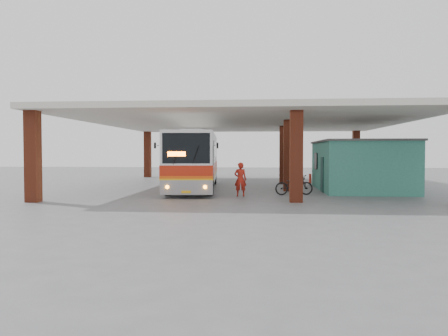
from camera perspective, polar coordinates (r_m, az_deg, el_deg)
name	(u,v)px	position (r m, az deg, el deg)	size (l,w,h in m)	color
ground	(237,195)	(24.07, 1.67, -3.59)	(90.00, 90.00, 0.00)	#515154
brick_columns	(263,155)	(28.91, 5.06, 1.66)	(20.10, 21.60, 4.35)	maroon
canopy_roof	(249,122)	(30.50, 3.31, 6.06)	(21.00, 23.00, 0.30)	beige
shop_building	(360,165)	(28.59, 17.31, 0.35)	(5.20, 8.20, 3.11)	#307967
coach_bus	(195,160)	(28.43, -3.87, 1.04)	(3.79, 13.07, 3.76)	silver
motorcycle	(294,185)	(24.53, 9.13, -2.19)	(0.75, 2.15, 1.13)	black
pedestrian	(240,179)	(23.51, 2.15, -1.49)	(0.67, 0.44, 1.83)	red
red_chair	(309,180)	(31.04, 11.01, -1.61)	(0.53, 0.53, 0.88)	red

